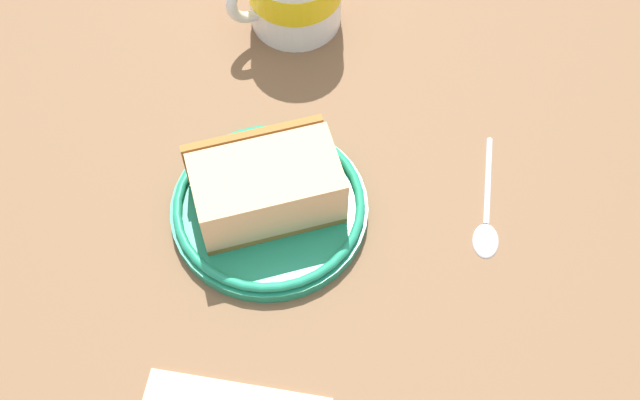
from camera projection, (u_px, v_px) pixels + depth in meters
The scene contains 4 objects.
ground_plane at pixel (265, 178), 62.76cm from camera, with size 137.71×137.71×2.51cm, color brown.
small_plate at pixel (269, 207), 58.92cm from camera, with size 15.12×15.12×1.73cm.
cake_slice at pixel (266, 186), 56.73cm from camera, with size 11.73×12.38×4.99cm.
teaspoon at pixel (487, 220), 58.90cm from camera, with size 6.19×10.35×0.80cm.
Camera 1 is at (-23.25, 24.63, 51.79)cm, focal length 43.32 mm.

